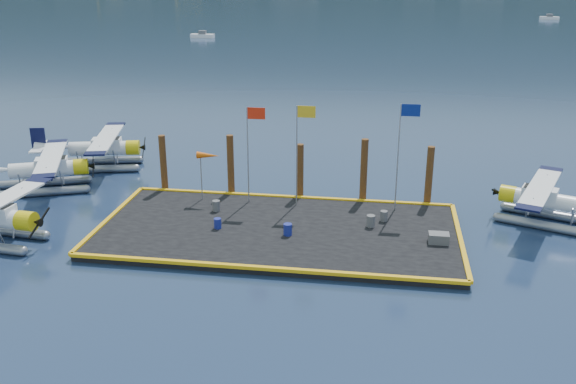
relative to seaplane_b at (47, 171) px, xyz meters
name	(u,v)px	position (x,y,z in m)	size (l,w,h in m)	color
ground	(278,235)	(16.44, -4.85, -1.36)	(4000.00, 4000.00, 0.00)	#172B47
dock	(278,231)	(16.44, -4.85, -1.16)	(20.00, 10.00, 0.40)	black
dock_bumpers	(278,227)	(16.44, -4.85, -0.87)	(20.25, 10.25, 0.18)	#F0AE0E
seaplane_b	(47,171)	(0.00, 0.00, 0.00)	(8.14, 8.61, 3.12)	gray
seaplane_c	(102,150)	(1.63, 5.13, 0.02)	(8.25, 8.94, 3.17)	gray
seaplane_d	(545,203)	(31.55, -0.88, -0.05)	(7.84, 8.31, 3.00)	gray
drum_0	(216,206)	(12.32, -2.83, -0.64)	(0.46, 0.46, 0.64)	#504F54
drum_1	(288,229)	(17.11, -5.71, -0.63)	(0.47, 0.47, 0.66)	navy
drum_2	(384,216)	(22.30, -2.89, -0.65)	(0.43, 0.43, 0.61)	#504F54
drum_3	(218,223)	(13.07, -5.37, -0.67)	(0.41, 0.41, 0.58)	navy
drum_4	(371,221)	(21.58, -3.83, -0.62)	(0.48, 0.48, 0.67)	#504F54
crate	(439,238)	(25.24, -5.49, -0.69)	(1.08, 0.72, 0.54)	#504F54
flagpole_red	(251,140)	(14.15, -1.05, 3.04)	(1.14, 0.08, 6.00)	#92929A
flagpole_yellow	(300,140)	(17.15, -1.05, 3.15)	(1.14, 0.08, 6.20)	#92929A
flagpole_blue	(402,142)	(23.14, -1.05, 3.33)	(1.14, 0.08, 6.50)	#92929A
windsock	(208,157)	(11.42, -1.05, 1.87)	(1.40, 0.44, 3.12)	#92929A
piling_0	(164,165)	(7.94, 0.55, 0.64)	(0.44, 0.44, 4.00)	#482714
piling_1	(231,167)	(12.44, 0.55, 0.74)	(0.44, 0.44, 4.20)	#482714
piling_2	(300,173)	(16.94, 0.55, 0.54)	(0.44, 0.44, 3.80)	#482714
piling_3	(364,172)	(20.94, 0.55, 0.79)	(0.44, 0.44, 4.30)	#482714
piling_4	(429,178)	(24.94, 0.55, 0.64)	(0.44, 0.44, 4.00)	#482714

